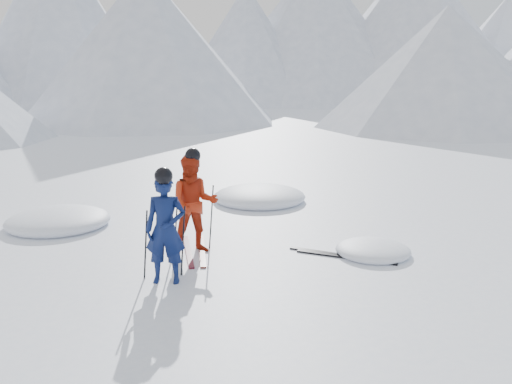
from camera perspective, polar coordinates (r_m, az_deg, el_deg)
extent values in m
plane|color=white|center=(9.07, 9.58, -7.17)|extent=(160.00, 160.00, 0.00)
cone|color=#B2BCD1|center=(49.51, -20.02, 16.63)|extent=(23.96, 23.96, 14.35)
cone|color=#B2BCD1|center=(59.46, -11.65, 15.14)|extent=(17.69, 17.69, 11.93)
cone|color=#B2BCD1|center=(52.16, -1.02, 15.18)|extent=(19.63, 19.63, 10.85)
cone|color=#B2BCD1|center=(56.38, 6.18, 16.60)|extent=(23.31, 23.31, 14.15)
cone|color=#B2BCD1|center=(58.39, 16.24, 16.41)|extent=(28.94, 28.94, 14.88)
cone|color=silver|center=(63.76, 24.70, 13.56)|extent=(24.45, 24.45, 10.76)
cone|color=#B2BCD1|center=(31.74, 19.20, 12.27)|extent=(14.00, 14.00, 6.50)
cone|color=#B2BCD1|center=(34.13, -11.44, 14.78)|extent=(16.00, 16.00, 9.00)
imported|color=#0B1746|center=(7.96, -9.50, -3.90)|extent=(0.65, 0.49, 1.61)
imported|color=#AC260D|center=(9.21, -6.54, -1.26)|extent=(0.83, 0.65, 1.69)
cylinder|color=black|center=(8.19, -11.54, -5.47)|extent=(0.11, 0.08, 1.07)
cylinder|color=black|center=(8.27, -7.69, -5.13)|extent=(0.11, 0.07, 1.07)
cylinder|color=black|center=(9.52, -8.38, -2.62)|extent=(0.11, 0.09, 1.13)
cylinder|color=black|center=(9.44, -4.72, -2.65)|extent=(0.11, 0.08, 1.13)
cube|color=black|center=(9.44, -7.15, -6.20)|extent=(0.14, 1.70, 0.03)
cube|color=black|center=(9.45, -5.69, -6.14)|extent=(0.16, 1.70, 0.03)
cube|color=black|center=(9.30, 8.56, -6.53)|extent=(1.45, 1.04, 0.03)
cube|color=black|center=(9.20, 9.44, -6.79)|extent=(1.48, 0.99, 0.03)
ellipsoid|color=white|center=(11.65, -20.06, -3.32)|extent=(2.05, 2.05, 0.45)
ellipsoid|color=white|center=(9.50, 12.19, -6.36)|extent=(1.28, 1.28, 0.28)
ellipsoid|color=white|center=(13.00, 0.36, -0.94)|extent=(2.20, 2.20, 0.48)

